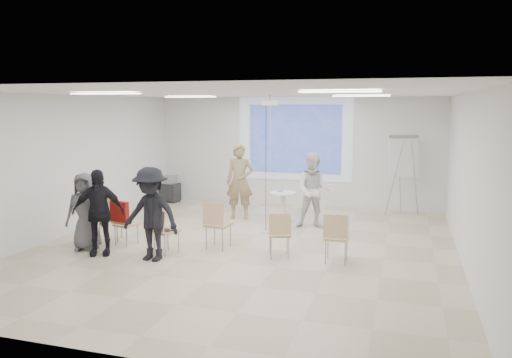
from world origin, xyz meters
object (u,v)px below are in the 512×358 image
(player_left, at_px, (240,176))
(laptop, at_px, (167,229))
(chair_far_left, at_px, (109,215))
(chair_right_far, at_px, (336,234))
(flipchart_easel, at_px, (404,157))
(av_cart, at_px, (170,190))
(chair_right_inner, at_px, (280,231))
(player_right, at_px, (314,187))
(chair_left_inner, at_px, (163,228))
(audience_left, at_px, (98,206))
(chair_center, at_px, (216,222))
(audience_outer, at_px, (85,207))
(chair_left_mid, at_px, (123,222))
(pedestal_table, at_px, (283,205))
(audience_mid, at_px, (151,208))

(player_left, height_order, laptop, player_left)
(player_left, bearing_deg, chair_far_left, -135.68)
(player_left, height_order, chair_far_left, player_left)
(chair_right_far, distance_m, laptop, 3.16)
(laptop, relative_size, flipchart_easel, 0.15)
(av_cart, bearing_deg, player_left, -20.90)
(av_cart, bearing_deg, chair_right_inner, -36.65)
(player_right, relative_size, flipchart_easel, 0.93)
(laptop, xyz_separation_m, av_cart, (-2.26, 4.64, -0.11))
(chair_left_inner, bearing_deg, chair_right_far, 30.99)
(chair_far_left, distance_m, chair_right_far, 4.63)
(laptop, height_order, audience_left, audience_left)
(chair_far_left, height_order, chair_center, same)
(player_right, height_order, chair_center, player_right)
(audience_outer, height_order, av_cart, audience_outer)
(audience_left, height_order, audience_outer, audience_left)
(audience_left, bearing_deg, chair_left_mid, 59.44)
(chair_left_mid, relative_size, laptop, 2.61)
(chair_left_inner, bearing_deg, player_right, 75.47)
(laptop, bearing_deg, chair_left_mid, 12.81)
(chair_left_inner, bearing_deg, chair_right_inner, 34.91)
(av_cart, bearing_deg, chair_left_inner, -56.68)
(flipchart_easel, bearing_deg, pedestal_table, -171.19)
(player_right, height_order, flipchart_easel, flipchart_easel)
(audience_mid, bearing_deg, player_right, 58.91)
(chair_far_left, bearing_deg, audience_outer, -119.66)
(player_right, bearing_deg, laptop, -139.52)
(player_left, bearing_deg, chair_left_inner, -109.35)
(player_left, relative_size, chair_far_left, 2.25)
(chair_left_mid, distance_m, laptop, 1.09)
(player_right, relative_size, chair_left_inner, 2.22)
(chair_left_mid, relative_size, audience_mid, 0.43)
(audience_mid, bearing_deg, laptop, 88.30)
(chair_far_left, relative_size, laptop, 2.98)
(chair_right_inner, relative_size, chair_right_far, 0.94)
(chair_center, height_order, flipchart_easel, flipchart_easel)
(laptop, distance_m, audience_left, 1.33)
(av_cart, bearing_deg, chair_far_left, -71.59)
(chair_left_mid, height_order, audience_mid, audience_mid)
(player_right, height_order, audience_left, player_right)
(chair_left_inner, distance_m, av_cart, 5.23)
(pedestal_table, xyz_separation_m, player_left, (-1.11, 0.04, 0.63))
(audience_mid, bearing_deg, chair_right_far, 17.92)
(player_right, height_order, audience_outer, player_right)
(pedestal_table, height_order, chair_far_left, chair_far_left)
(player_left, xyz_separation_m, chair_far_left, (-1.86, -2.81, -0.50))
(player_left, xyz_separation_m, audience_mid, (-0.44, -3.66, -0.09))
(player_left, relative_size, audience_left, 1.13)
(pedestal_table, relative_size, player_right, 0.39)
(chair_center, height_order, chair_right_inner, chair_center)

